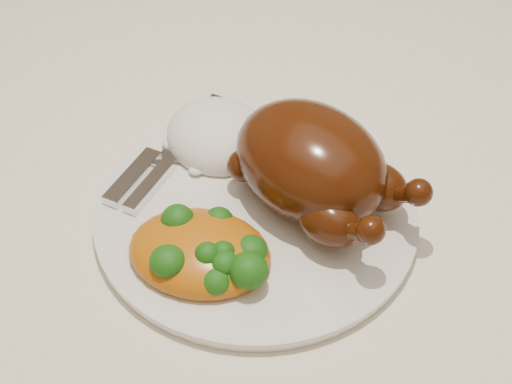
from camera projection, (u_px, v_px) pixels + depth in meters
The scene contains 7 objects.
dining_table at pixel (363, 203), 0.81m from camera, with size 1.60×0.90×0.76m.
tablecloth at pixel (370, 155), 0.75m from camera, with size 1.73×1.03×0.18m.
dinner_plate at pixel (256, 212), 0.64m from camera, with size 0.29×0.29×0.01m, color white.
roast_chicken at pixel (314, 165), 0.61m from camera, with size 0.19×0.14×0.09m.
rice_mound at pixel (218, 136), 0.70m from camera, with size 0.13×0.13×0.06m.
mac_and_cheese at pixel (207, 253), 0.59m from camera, with size 0.14×0.13×0.05m.
cutlery at pixel (160, 164), 0.67m from camera, with size 0.05×0.18×0.01m.
Camera 1 is at (0.21, -0.53, 1.24)m, focal length 50.00 mm.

